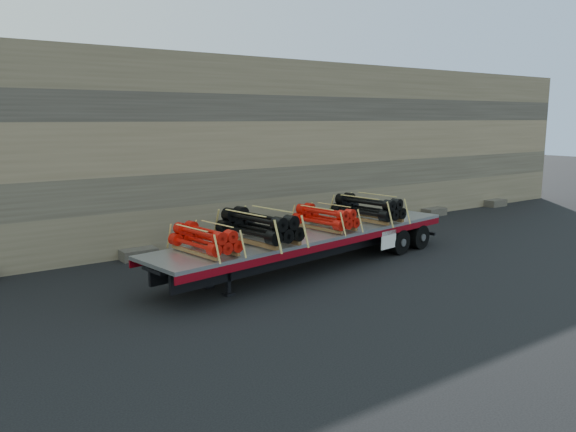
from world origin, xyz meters
The scene contains 7 objects.
ground centered at (0.00, 0.00, 0.00)m, with size 120.00×120.00×0.00m, color black.
rock_wall centered at (0.00, 6.50, 3.50)m, with size 44.00×3.00×7.00m, color #7A6B54.
trailer centered at (1.16, 0.52, 0.58)m, with size 11.53×2.22×1.15m, color #B3B6BB, non-canonical shape.
bundle_front centered at (-2.90, -0.09, 1.51)m, with size 1.01×2.02×0.72m, color red, non-canonical shape.
bundle_midfront centered at (-1.01, 0.20, 1.60)m, with size 1.26×2.51×0.89m, color black, non-canonical shape.
bundle_midrear centered at (1.82, 0.62, 1.52)m, with size 1.02×2.05×0.73m, color red, non-canonical shape.
bundle_rear centered at (4.02, 0.95, 1.58)m, with size 1.20×2.40×0.85m, color black, non-canonical shape.
Camera 1 is at (-9.56, -13.33, 4.73)m, focal length 35.00 mm.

